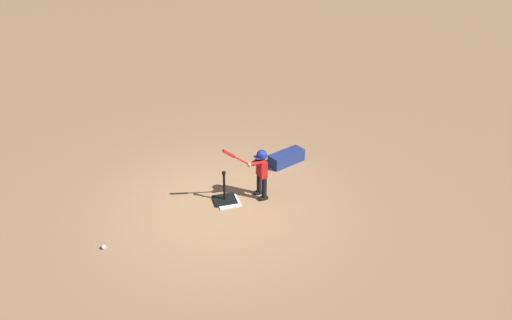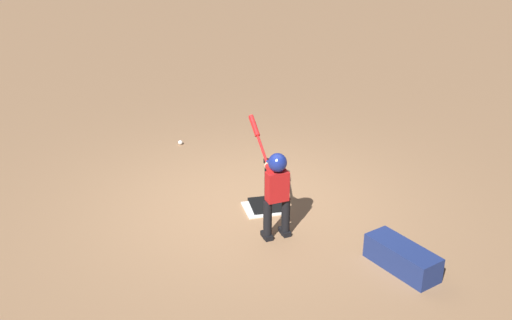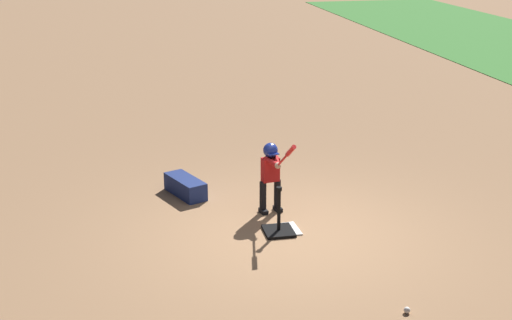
{
  "view_description": "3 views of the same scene",
  "coord_description": "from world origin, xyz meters",
  "px_view_note": "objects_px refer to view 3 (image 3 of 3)",
  "views": [
    {
      "loc": [
        1.55,
        7.99,
        5.57
      ],
      "look_at": [
        -0.75,
        -0.13,
        0.85
      ],
      "focal_mm": 35.0,
      "sensor_mm": 36.0,
      "label": 1
    },
    {
      "loc": [
        -6.75,
        1.39,
        3.64
      ],
      "look_at": [
        -0.46,
        0.05,
        0.82
      ],
      "focal_mm": 42.0,
      "sensor_mm": 36.0,
      "label": 2
    },
    {
      "loc": [
        8.62,
        -2.28,
        4.09
      ],
      "look_at": [
        -0.69,
        -0.35,
        0.88
      ],
      "focal_mm": 50.0,
      "sensor_mm": 36.0,
      "label": 3
    }
  ],
  "objects_px": {
    "baseball": "(407,310)",
    "equipment_bag": "(185,187)",
    "batting_tee": "(279,227)",
    "batter_child": "(271,169)"
  },
  "relations": [
    {
      "from": "batting_tee",
      "to": "equipment_bag",
      "type": "xyz_separation_m",
      "value": [
        -1.67,
        -1.1,
        0.05
      ]
    },
    {
      "from": "batting_tee",
      "to": "baseball",
      "type": "distance_m",
      "value": 2.51
    },
    {
      "from": "baseball",
      "to": "equipment_bag",
      "type": "bearing_deg",
      "value": -153.77
    },
    {
      "from": "batting_tee",
      "to": "equipment_bag",
      "type": "bearing_deg",
      "value": -146.64
    },
    {
      "from": "baseball",
      "to": "equipment_bag",
      "type": "relative_size",
      "value": 0.09
    },
    {
      "from": "equipment_bag",
      "to": "batting_tee",
      "type": "bearing_deg",
      "value": 10.91
    },
    {
      "from": "baseball",
      "to": "equipment_bag",
      "type": "distance_m",
      "value": 4.49
    },
    {
      "from": "batting_tee",
      "to": "equipment_bag",
      "type": "relative_size",
      "value": 0.8
    },
    {
      "from": "batter_child",
      "to": "baseball",
      "type": "bearing_deg",
      "value": 15.09
    },
    {
      "from": "equipment_bag",
      "to": "batter_child",
      "type": "bearing_deg",
      "value": 27.92
    }
  ]
}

